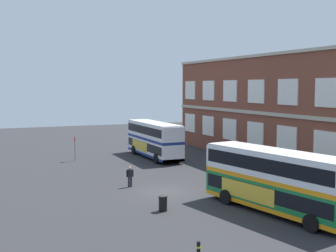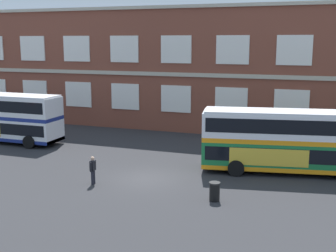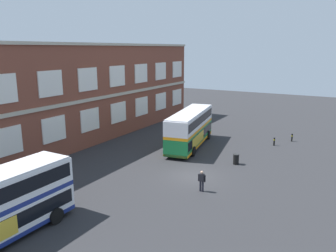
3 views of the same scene
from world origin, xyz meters
name	(u,v)px [view 3 (image 3 of 3)]	position (x,y,z in m)	size (l,w,h in m)	color
ground_plane	(173,172)	(0.00, 2.00, 0.00)	(120.00, 120.00, 0.00)	#2B2B2D
brick_terminal_building	(45,98)	(-0.17, 17.98, 5.64)	(51.54, 8.19, 11.57)	brown
double_decker_middle	(190,128)	(8.17, 4.28, 2.15)	(11.28, 4.51, 4.07)	#197038
waiting_passenger	(202,180)	(-2.60, -1.98, 0.93)	(0.26, 0.63, 1.70)	black
station_litter_bin	(236,159)	(4.91, -2.26, 0.52)	(0.60, 0.60, 1.03)	black
safety_bollard_west	(292,137)	(16.16, -5.47, 0.49)	(0.19, 0.19, 0.95)	black
safety_bollard_east	(274,141)	(13.27, -4.02, 0.49)	(0.19, 0.19, 0.95)	black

